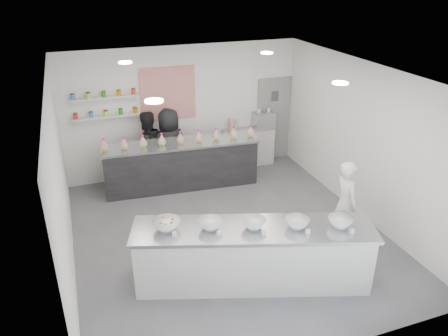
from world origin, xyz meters
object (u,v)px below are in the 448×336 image
(staff_left, at_px, (147,148))
(espresso_ledge, at_px, (248,147))
(prep_counter, at_px, (253,255))
(espresso_machine, at_px, (264,120))
(back_bar, at_px, (182,166))
(staff_right, at_px, (170,147))
(woman_prep, at_px, (345,203))

(staff_left, bearing_deg, espresso_ledge, 168.23)
(prep_counter, height_order, espresso_ledge, prep_counter)
(espresso_machine, bearing_deg, back_bar, -164.27)
(espresso_ledge, height_order, espresso_machine, espresso_machine)
(back_bar, relative_size, staff_right, 1.93)
(prep_counter, bearing_deg, espresso_machine, 81.96)
(prep_counter, bearing_deg, espresso_ledge, 86.46)
(prep_counter, xyz_separation_m, espresso_ledge, (1.66, 4.17, -0.03))
(woman_prep, bearing_deg, staff_left, 42.47)
(back_bar, relative_size, staff_left, 1.98)
(staff_left, bearing_deg, woman_prep, 113.01)
(prep_counter, relative_size, back_bar, 1.08)
(prep_counter, height_order, espresso_machine, espresso_machine)
(espresso_ledge, xyz_separation_m, staff_right, (-2.03, -0.31, 0.41))
(woman_prep, height_order, staff_left, staff_left)
(back_bar, xyz_separation_m, espresso_ledge, (1.86, 0.64, -0.05))
(back_bar, bearing_deg, staff_left, 149.66)
(staff_left, height_order, staff_right, staff_right)
(back_bar, height_order, staff_right, staff_right)
(espresso_ledge, bearing_deg, espresso_machine, 0.00)
(back_bar, bearing_deg, espresso_ledge, 23.17)
(woman_prep, bearing_deg, espresso_machine, 2.23)
(espresso_ledge, bearing_deg, back_bar, -161.18)
(espresso_ledge, bearing_deg, prep_counter, -111.69)
(woman_prep, distance_m, staff_left, 4.50)
(espresso_machine, distance_m, woman_prep, 3.70)
(back_bar, distance_m, staff_right, 0.51)
(espresso_machine, bearing_deg, woman_prep, -91.39)
(back_bar, distance_m, espresso_machine, 2.42)
(woman_prep, relative_size, staff_right, 0.90)
(woman_prep, bearing_deg, staff_right, 38.24)
(staff_left, distance_m, staff_right, 0.51)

